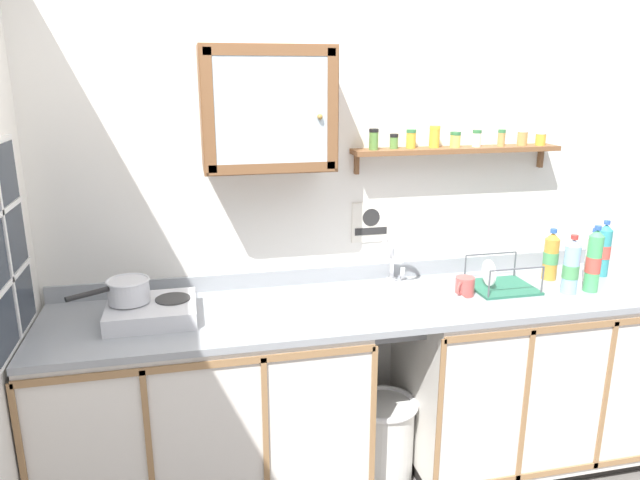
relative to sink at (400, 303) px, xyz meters
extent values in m
cube|color=silver|center=(-0.15, 0.31, 0.36)|extent=(3.61, 0.05, 2.56)
cube|color=silver|center=(-0.94, -0.04, -0.42)|extent=(1.40, 0.64, 0.85)
cube|color=#997047|center=(-0.94, -0.36, -0.04)|extent=(1.40, 0.01, 0.03)
cube|color=#997047|center=(-1.64, -0.36, -0.42)|extent=(0.02, 0.01, 0.78)
cube|color=#997047|center=(-1.17, -0.36, -0.42)|extent=(0.02, 0.01, 0.78)
cube|color=#997047|center=(-0.71, -0.36, -0.42)|extent=(0.02, 0.01, 0.78)
cube|color=#997047|center=(-0.24, -0.36, -0.42)|extent=(0.02, 0.01, 0.78)
cube|color=black|center=(0.70, -0.01, -0.88)|extent=(1.24, 0.58, 0.08)
cube|color=silver|center=(0.70, -0.04, -0.42)|extent=(1.27, 0.64, 0.85)
cube|color=#997047|center=(0.70, -0.36, -0.04)|extent=(1.27, 0.01, 0.03)
cube|color=#997047|center=(0.70, -0.36, -0.79)|extent=(1.27, 0.01, 0.03)
cube|color=#997047|center=(0.07, -0.36, -0.42)|extent=(0.02, 0.01, 0.78)
cube|color=#997047|center=(0.49, -0.36, -0.42)|extent=(0.02, 0.01, 0.78)
cube|color=#997047|center=(0.91, -0.36, -0.42)|extent=(0.02, 0.01, 0.78)
cube|color=gray|center=(-0.15, -0.04, 0.02)|extent=(2.97, 0.67, 0.03)
cube|color=gray|center=(-0.15, 0.27, 0.07)|extent=(2.97, 0.02, 0.08)
cube|color=silver|center=(0.00, -0.02, 0.04)|extent=(0.56, 0.38, 0.01)
cube|color=slate|center=(0.00, -0.02, -0.11)|extent=(0.48, 0.31, 0.01)
cube|color=slate|center=(0.00, 0.14, -0.04)|extent=(0.48, 0.01, 0.15)
cube|color=slate|center=(0.00, -0.18, -0.04)|extent=(0.48, 0.01, 0.15)
cylinder|color=#4C4C51|center=(0.00, -0.02, -0.11)|extent=(0.04, 0.04, 0.01)
cylinder|color=silver|center=(0.02, 0.19, 0.05)|extent=(0.05, 0.05, 0.02)
cylinder|color=silver|center=(0.02, 0.19, 0.15)|extent=(0.02, 0.02, 0.18)
torus|color=silver|center=(0.02, 0.12, 0.24)|extent=(0.17, 0.02, 0.17)
cylinder|color=silver|center=(0.08, 0.19, 0.08)|extent=(0.02, 0.02, 0.06)
cube|color=silver|center=(-1.14, -0.02, 0.07)|extent=(0.38, 0.33, 0.07)
cylinder|color=#2D2D2D|center=(-1.23, 0.00, 0.11)|extent=(0.15, 0.15, 0.01)
cylinder|color=#2D2D2D|center=(-1.05, 0.00, 0.11)|extent=(0.15, 0.15, 0.01)
cylinder|color=black|center=(-1.23, -0.17, 0.07)|extent=(0.03, 0.02, 0.03)
cylinder|color=black|center=(-1.05, -0.17, 0.07)|extent=(0.03, 0.02, 0.03)
cylinder|color=silver|center=(-1.23, 0.00, 0.16)|extent=(0.18, 0.18, 0.10)
torus|color=silver|center=(-1.23, 0.00, 0.21)|extent=(0.18, 0.18, 0.01)
cylinder|color=black|center=(-1.38, -0.09, 0.20)|extent=(0.16, 0.11, 0.02)
cylinder|color=teal|center=(1.13, 0.06, 0.16)|extent=(0.07, 0.07, 0.25)
cone|color=teal|center=(1.13, 0.06, 0.30)|extent=(0.07, 0.07, 0.03)
cylinder|color=#2D59B2|center=(1.13, 0.06, 0.32)|extent=(0.03, 0.03, 0.02)
cylinder|color=#D84C3F|center=(1.13, 0.06, 0.16)|extent=(0.07, 0.07, 0.07)
cylinder|color=gold|center=(0.84, 0.07, 0.14)|extent=(0.07, 0.07, 0.21)
cone|color=gold|center=(0.84, 0.07, 0.26)|extent=(0.07, 0.07, 0.03)
cylinder|color=#2D59B2|center=(0.84, 0.07, 0.29)|extent=(0.03, 0.03, 0.02)
cylinder|color=#4C9959|center=(0.84, 0.07, 0.15)|extent=(0.08, 0.08, 0.06)
cylinder|color=#4CB266|center=(0.93, -0.14, 0.17)|extent=(0.07, 0.07, 0.28)
cone|color=#4CB266|center=(0.93, -0.14, 0.33)|extent=(0.07, 0.07, 0.03)
cylinder|color=#2D59B2|center=(0.93, -0.14, 0.35)|extent=(0.03, 0.03, 0.02)
cylinder|color=#D84C3F|center=(0.93, -0.14, 0.17)|extent=(0.07, 0.07, 0.08)
cylinder|color=white|center=(1.02, -0.01, 0.15)|extent=(0.07, 0.07, 0.23)
cone|color=white|center=(1.02, -0.01, 0.28)|extent=(0.06, 0.06, 0.03)
cylinder|color=#2D59B2|center=(1.02, -0.01, 0.30)|extent=(0.03, 0.03, 0.02)
cylinder|color=white|center=(1.02, -0.01, 0.15)|extent=(0.07, 0.07, 0.06)
cylinder|color=#8CB7E0|center=(0.81, -0.14, 0.15)|extent=(0.07, 0.07, 0.24)
cone|color=#8CB7E0|center=(0.81, -0.14, 0.29)|extent=(0.07, 0.07, 0.03)
cylinder|color=red|center=(0.81, -0.14, 0.31)|extent=(0.03, 0.03, 0.02)
cylinder|color=#4C9959|center=(0.81, -0.14, 0.14)|extent=(0.08, 0.08, 0.07)
cube|color=#26664C|center=(0.53, -0.01, 0.04)|extent=(0.30, 0.27, 0.01)
cylinder|color=#4C4F54|center=(0.39, -0.13, 0.11)|extent=(0.01, 0.01, 0.13)
cylinder|color=#4C4F54|center=(0.67, -0.13, 0.11)|extent=(0.01, 0.01, 0.13)
cylinder|color=#4C4F54|center=(0.39, 0.12, 0.11)|extent=(0.01, 0.01, 0.13)
cylinder|color=#4C4F54|center=(0.67, 0.12, 0.11)|extent=(0.01, 0.01, 0.13)
cylinder|color=#4C4F54|center=(0.53, -0.13, 0.18)|extent=(0.28, 0.01, 0.01)
cylinder|color=#4C4F54|center=(0.53, 0.12, 0.18)|extent=(0.28, 0.01, 0.01)
cylinder|color=white|center=(0.45, -0.01, 0.12)|extent=(0.01, 0.13, 0.13)
cylinder|color=#B24C47|center=(0.30, -0.05, 0.08)|extent=(0.09, 0.09, 0.09)
torus|color=#B24C47|center=(0.26, -0.08, 0.08)|extent=(0.06, 0.05, 0.06)
cube|color=brown|center=(-0.60, 0.15, 0.91)|extent=(0.58, 0.27, 0.53)
cube|color=silver|center=(-0.60, 0.00, 0.91)|extent=(0.47, 0.01, 0.44)
cube|color=brown|center=(-0.86, 0.00, 0.91)|extent=(0.05, 0.01, 0.50)
cube|color=brown|center=(-0.34, 0.00, 0.91)|extent=(0.05, 0.01, 0.50)
cube|color=brown|center=(-0.60, 0.00, 1.15)|extent=(0.54, 0.01, 0.04)
cube|color=brown|center=(-0.60, 0.00, 0.67)|extent=(0.54, 0.01, 0.04)
sphere|color=olive|center=(-0.40, -0.01, 0.88)|extent=(0.02, 0.02, 0.02)
cube|color=brown|center=(0.35, 0.21, 0.70)|extent=(1.06, 0.14, 0.02)
cube|color=brown|center=(-0.15, 0.27, 0.63)|extent=(0.02, 0.03, 0.10)
cube|color=brown|center=(0.85, 0.27, 0.63)|extent=(0.02, 0.03, 0.10)
cylinder|color=#598C3F|center=(-0.09, 0.20, 0.75)|extent=(0.04, 0.04, 0.08)
cylinder|color=black|center=(-0.09, 0.20, 0.80)|extent=(0.05, 0.05, 0.02)
cylinder|color=#598C3F|center=(0.02, 0.22, 0.74)|extent=(0.04, 0.04, 0.06)
cylinder|color=black|center=(0.02, 0.22, 0.77)|extent=(0.04, 0.04, 0.02)
cylinder|color=gold|center=(0.11, 0.23, 0.75)|extent=(0.05, 0.05, 0.07)
cylinder|color=#33723F|center=(0.11, 0.23, 0.79)|extent=(0.05, 0.05, 0.02)
cylinder|color=gold|center=(0.23, 0.22, 0.75)|extent=(0.05, 0.05, 0.09)
cylinder|color=yellow|center=(0.23, 0.22, 0.81)|extent=(0.05, 0.05, 0.02)
cylinder|color=#E0C659|center=(0.33, 0.21, 0.74)|extent=(0.05, 0.05, 0.06)
cylinder|color=#33723F|center=(0.33, 0.21, 0.78)|extent=(0.05, 0.05, 0.02)
cylinder|color=silver|center=(0.45, 0.21, 0.74)|extent=(0.04, 0.04, 0.07)
cylinder|color=#33723F|center=(0.45, 0.21, 0.78)|extent=(0.04, 0.04, 0.02)
cylinder|color=tan|center=(0.58, 0.20, 0.74)|extent=(0.04, 0.04, 0.07)
cylinder|color=#33723F|center=(0.58, 0.20, 0.78)|extent=(0.04, 0.04, 0.02)
cylinder|color=tan|center=(0.70, 0.21, 0.74)|extent=(0.05, 0.05, 0.07)
cylinder|color=white|center=(0.70, 0.21, 0.78)|extent=(0.05, 0.05, 0.02)
cylinder|color=gold|center=(0.79, 0.20, 0.74)|extent=(0.05, 0.05, 0.06)
cylinder|color=white|center=(0.79, 0.20, 0.77)|extent=(0.05, 0.05, 0.02)
cube|color=silver|center=(-0.07, 0.28, 0.33)|extent=(0.20, 0.01, 0.20)
cube|color=#262626|center=(-0.07, 0.27, 0.29)|extent=(0.17, 0.00, 0.04)
cylinder|color=#262626|center=(-0.07, 0.27, 0.36)|extent=(0.09, 0.00, 0.09)
cube|color=#262D38|center=(-1.64, -0.15, 0.43)|extent=(0.01, 0.53, 0.75)
cube|color=white|center=(-1.65, -0.15, 0.43)|extent=(0.02, 0.57, 0.79)
cube|color=white|center=(-1.64, -0.15, 0.43)|extent=(0.01, 0.02, 0.75)
cube|color=white|center=(-1.64, -0.15, 0.30)|extent=(0.01, 0.53, 0.02)
cube|color=white|center=(-1.64, -0.15, 0.56)|extent=(0.01, 0.53, 0.02)
cylinder|color=silver|center=(-0.09, -0.07, -0.71)|extent=(0.29, 0.29, 0.43)
torus|color=white|center=(-0.09, -0.07, -0.49)|extent=(0.33, 0.33, 0.03)
camera|label=1|loc=(-0.95, -2.48, 1.05)|focal=32.99mm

